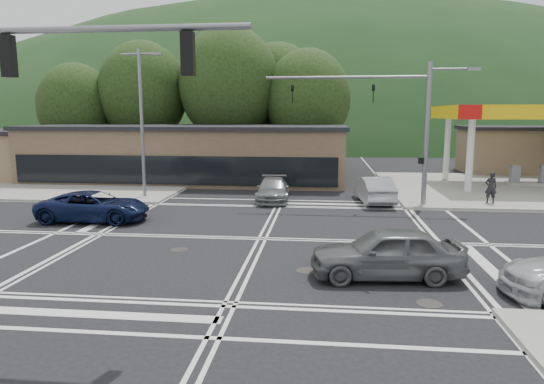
# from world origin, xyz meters

# --- Properties ---
(ground) EXTENTS (120.00, 120.00, 0.00)m
(ground) POSITION_xyz_m (0.00, 0.00, 0.00)
(ground) COLOR black
(ground) RESTS_ON ground
(sidewalk_ne) EXTENTS (16.00, 16.00, 0.15)m
(sidewalk_ne) POSITION_xyz_m (15.00, 15.00, 0.07)
(sidewalk_ne) COLOR gray
(sidewalk_ne) RESTS_ON ground
(sidewalk_nw) EXTENTS (16.00, 16.00, 0.15)m
(sidewalk_nw) POSITION_xyz_m (-15.00, 15.00, 0.07)
(sidewalk_nw) COLOR gray
(sidewalk_nw) RESTS_ON ground
(gas_station_canopy) EXTENTS (12.32, 8.34, 5.75)m
(gas_station_canopy) POSITION_xyz_m (16.99, 15.99, 5.04)
(gas_station_canopy) COLOR silver
(gas_station_canopy) RESTS_ON ground
(convenience_store) EXTENTS (10.00, 6.00, 3.80)m
(convenience_store) POSITION_xyz_m (20.00, 25.00, 1.90)
(convenience_store) COLOR #846B4F
(convenience_store) RESTS_ON ground
(commercial_row) EXTENTS (24.00, 8.00, 4.00)m
(commercial_row) POSITION_xyz_m (-8.00, 17.00, 2.00)
(commercial_row) COLOR brown
(commercial_row) RESTS_ON ground
(hill_north) EXTENTS (252.00, 126.00, 140.00)m
(hill_north) POSITION_xyz_m (0.00, 90.00, 0.00)
(hill_north) COLOR #1A3819
(hill_north) RESTS_ON ground
(tree_n_a) EXTENTS (8.00, 8.00, 11.75)m
(tree_n_a) POSITION_xyz_m (-14.00, 24.00, 7.14)
(tree_n_a) COLOR #382619
(tree_n_a) RESTS_ON ground
(tree_n_b) EXTENTS (9.00, 9.00, 12.98)m
(tree_n_b) POSITION_xyz_m (-6.00, 24.00, 7.79)
(tree_n_b) COLOR #382619
(tree_n_b) RESTS_ON ground
(tree_n_c) EXTENTS (7.60, 7.60, 10.87)m
(tree_n_c) POSITION_xyz_m (1.00, 24.00, 6.49)
(tree_n_c) COLOR #382619
(tree_n_c) RESTS_ON ground
(tree_n_d) EXTENTS (6.80, 6.80, 9.76)m
(tree_n_d) POSITION_xyz_m (-20.00, 23.00, 5.84)
(tree_n_d) COLOR #382619
(tree_n_d) RESTS_ON ground
(tree_n_e) EXTENTS (8.40, 8.40, 11.98)m
(tree_n_e) POSITION_xyz_m (-2.00, 28.00, 7.14)
(tree_n_e) COLOR #382619
(tree_n_e) RESTS_ON ground
(streetlight_nw) EXTENTS (2.50, 0.25, 9.00)m
(streetlight_nw) POSITION_xyz_m (-8.44, 9.00, 5.05)
(streetlight_nw) COLOR slate
(streetlight_nw) RESTS_ON ground
(signal_mast_ne) EXTENTS (11.65, 0.30, 8.00)m
(signal_mast_ne) POSITION_xyz_m (6.95, 8.20, 5.07)
(signal_mast_ne) COLOR slate
(signal_mast_ne) RESTS_ON ground
(car_blue_west) EXTENTS (5.38, 2.66, 1.47)m
(car_blue_west) POSITION_xyz_m (-8.61, 2.51, 0.73)
(car_blue_west) COLOR #0C1438
(car_blue_west) RESTS_ON ground
(car_grey_center) EXTENTS (4.98, 2.36, 1.65)m
(car_grey_center) POSITION_xyz_m (4.56, -4.42, 0.82)
(car_grey_center) COLOR #5B5D5F
(car_grey_center) RESTS_ON ground
(car_queue_a) EXTENTS (2.19, 4.91, 1.57)m
(car_queue_a) POSITION_xyz_m (5.50, 9.00, 0.78)
(car_queue_a) COLOR #A6A8AD
(car_queue_a) RESTS_ON ground
(car_queue_b) EXTENTS (1.97, 4.08, 1.34)m
(car_queue_b) POSITION_xyz_m (1.00, 15.19, 0.67)
(car_queue_b) COLOR silver
(car_queue_b) RESTS_ON ground
(car_northbound) EXTENTS (2.18, 4.79, 1.36)m
(car_northbound) POSITION_xyz_m (-0.50, 9.00, 0.68)
(car_northbound) COLOR slate
(car_northbound) RESTS_ON ground
(pedestrian) EXTENTS (0.67, 0.44, 1.80)m
(pedestrian) POSITION_xyz_m (12.02, 8.76, 1.05)
(pedestrian) COLOR black
(pedestrian) RESTS_ON sidewalk_ne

